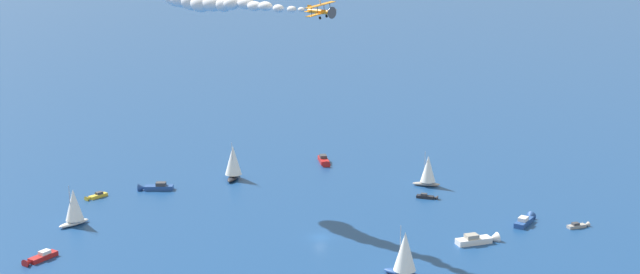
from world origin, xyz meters
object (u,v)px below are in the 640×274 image
motorboat_outer_ring_c (579,226)px  sailboat_ahead (428,170)px  motorboat_far_port (39,258)px  motorboat_outer_ring_a (324,161)px  sailboat_inshore (405,254)px  motorboat_offshore (95,196)px  sailboat_mid_cluster (74,207)px  biplane_lead (321,11)px  sailboat_outer_ring_d (233,162)px  motorboat_outer_ring_f (479,240)px  motorboat_outer_ring_e (526,220)px  motorboat_trailing (154,187)px  wingwalker_lead (320,0)px  motorboat_outer_ring_b (428,197)px

motorboat_outer_ring_c → sailboat_ahead: bearing=-68.1°
motorboat_far_port → motorboat_outer_ring_a: 88.99m
sailboat_inshore → motorboat_offshore: size_ratio=1.70×
sailboat_mid_cluster → biplane_lead: biplane_lead is taller
sailboat_ahead → biplane_lead: 62.13m
motorboat_far_port → motorboat_offshore: bearing=-112.3°
motorboat_offshore → sailboat_ahead: size_ratio=0.65×
sailboat_outer_ring_d → biplane_lead: size_ratio=1.37×
motorboat_outer_ring_f → motorboat_outer_ring_a: bearing=-84.4°
motorboat_far_port → motorboat_outer_ring_e: motorboat_outer_ring_e is taller
sailboat_ahead → motorboat_outer_ring_e: sailboat_ahead is taller
motorboat_far_port → motorboat_outer_ring_f: size_ratio=0.75×
motorboat_outer_ring_f → motorboat_far_port: bearing=-15.7°
motorboat_far_port → biplane_lead: (-55.09, 8.77, 46.18)m
sailboat_mid_cluster → motorboat_outer_ring_e: (-91.48, 35.58, -3.49)m
motorboat_outer_ring_a → sailboat_outer_ring_d: (27.51, 5.25, 3.90)m
sailboat_inshore → motorboat_outer_ring_c: bearing=-169.2°
sailboat_inshore → sailboat_outer_ring_d: (12.05, -71.51, 0.14)m
motorboat_offshore → motorboat_trailing: (-14.34, -1.33, 0.23)m
sailboat_inshore → wingwalker_lead: bearing=-73.5°
motorboat_offshore → biplane_lead: biplane_lead is taller
sailboat_inshore → motorboat_outer_ring_a: bearing=-101.4°
motorboat_offshore → biplane_lead: bearing=132.1°
motorboat_outer_ring_b → motorboat_outer_ring_c: motorboat_outer_ring_c is taller
motorboat_trailing → motorboat_outer_ring_b: (-59.64, 31.33, -0.27)m
motorboat_trailing → biplane_lead: size_ratio=1.21×
sailboat_ahead → wingwalker_lead: size_ratio=5.79×
motorboat_far_port → motorboat_outer_ring_c: size_ratio=1.34×
motorboat_outer_ring_c → biplane_lead: (54.00, -15.01, 46.34)m
motorboat_offshore → motorboat_outer_ring_f: bearing=139.4°
motorboat_far_port → sailboat_mid_cluster: 20.49m
motorboat_outer_ring_c → motorboat_outer_ring_e: 11.25m
sailboat_ahead → motorboat_outer_ring_c: (-15.52, 38.60, -3.65)m
sailboat_inshore → motorboat_outer_ring_e: size_ratio=1.21×
motorboat_outer_ring_f → wingwalker_lead: (29.18, -14.70, 48.16)m
sailboat_inshore → motorboat_outer_ring_b: sailboat_inshore is taller
sailboat_outer_ring_d → motorboat_outer_ring_f: sailboat_outer_ring_d is taller
sailboat_mid_cluster → motorboat_offshore: bearing=-109.7°
motorboat_far_port → sailboat_mid_cluster: sailboat_mid_cluster is taller
motorboat_far_port → sailboat_outer_ring_d: sailboat_outer_ring_d is taller
sailboat_inshore → sailboat_mid_cluster: sailboat_inshore is taller
motorboat_offshore → sailboat_mid_cluster: (6.29, 17.53, 3.70)m
biplane_lead → motorboat_outer_ring_e: bearing=169.3°
sailboat_ahead → motorboat_outer_ring_a: 33.53m
sailboat_ahead → motorboat_outer_ring_f: size_ratio=0.95×
motorboat_outer_ring_b → motorboat_far_port: bearing=3.8°
motorboat_trailing → sailboat_mid_cluster: size_ratio=0.97×
motorboat_outer_ring_c → sailboat_inshore: bearing=10.8°
motorboat_trailing → motorboat_outer_ring_b: 67.36m
motorboat_outer_ring_b → sailboat_outer_ring_d: 51.07m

